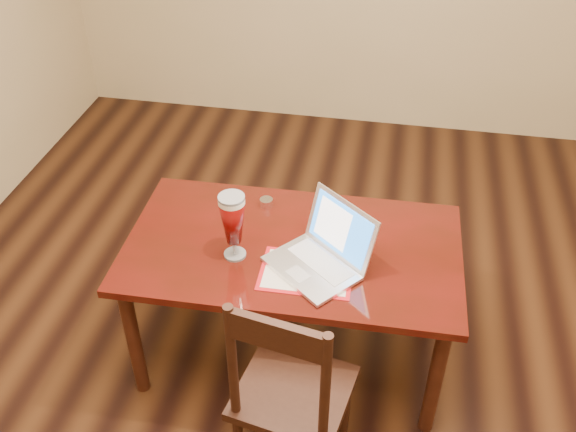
# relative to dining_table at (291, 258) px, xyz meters

# --- Properties ---
(ground) EXTENTS (5.00, 5.00, 0.00)m
(ground) POSITION_rel_dining_table_xyz_m (0.19, -0.12, -0.61)
(ground) COLOR black
(ground) RESTS_ON ground
(room_shell) EXTENTS (4.51, 5.01, 2.71)m
(room_shell) POSITION_rel_dining_table_xyz_m (0.19, -0.12, 1.15)
(room_shell) COLOR tan
(room_shell) RESTS_ON ground
(dining_table) EXTENTS (1.46, 0.84, 0.98)m
(dining_table) POSITION_rel_dining_table_xyz_m (0.00, 0.00, 0.00)
(dining_table) COLOR #450C09
(dining_table) RESTS_ON ground
(dining_chair) EXTENTS (0.48, 0.47, 0.98)m
(dining_chair) POSITION_rel_dining_table_xyz_m (0.11, -0.59, -0.15)
(dining_chair) COLOR black
(dining_chair) RESTS_ON ground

